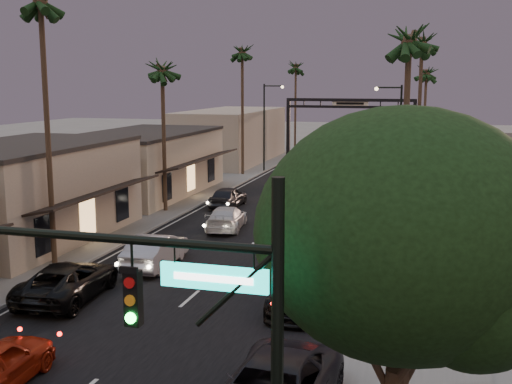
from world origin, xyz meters
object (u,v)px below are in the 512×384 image
Objects in this scene: palm_ld at (242,48)px; palm_far at (296,64)px; oncoming_pickup at (68,281)px; palm_rb at (422,38)px; oncoming_silver at (156,250)px; traffic_signal at (170,328)px; palm_lc at (162,64)px; arch at (350,113)px; corner_tree at (406,244)px; curbside_black at (305,288)px; streetlight_left at (267,120)px; palm_rc at (427,69)px; palm_ra at (410,31)px; streetlight_right at (396,133)px.

palm_far is at bearing 89.25° from palm_ld.
palm_far is 2.26× the size of oncoming_pickup.
palm_rb is 26.76m from oncoming_silver.
traffic_signal is at bearing -79.30° from palm_far.
palm_lc is 42.01m from palm_far.
arch reaches higher than oncoming_silver.
palm_ld is at bearing 147.40° from palm_rb.
arch is 28.24m from palm_rb.
traffic_signal is 5.20m from corner_tree.
palm_far is 61.08m from curbside_black.
palm_ld is 1.08× the size of palm_far.
traffic_signal is 15.93m from curbside_black.
streetlight_left reaches higher than traffic_signal.
corner_tree is 13.71m from curbside_black.
corner_tree is 37.12m from palm_rb.
palm_lc is 0.92× the size of palm_far.
palm_rc is at bearing 87.22° from traffic_signal.
oncoming_pickup is 5.72m from oncoming_silver.
palm_rb is 20.09m from palm_rc.
palm_ld is 23.02m from palm_far.
curbside_black is (13.31, -58.66, -10.61)m from palm_far.
palm_ra is 1.00× the size of palm_far.
curbside_black is at bearing -77.22° from palm_far.
palm_ra is 2.30× the size of curbside_black.
corner_tree is 37.64m from streetlight_right.
palm_rb is at bearing -121.92° from oncoming_pickup.
palm_ra and palm_far have the same top height.
curbside_black is at bearing 152.78° from oncoming_silver.
palm_lc reaches higher than curbside_black.
palm_ra is at bearing 53.69° from curbside_black.
streetlight_left reaches higher than corner_tree.
oncoming_silver is at bearing 129.57° from corner_tree.
palm_rb is (17.20, 8.00, 1.95)m from palm_lc.
palm_far is at bearing 93.95° from streetlight_left.
traffic_signal is 21.59m from oncoming_silver.
streetlight_right is at bearing -43.21° from streetlight_left.
traffic_signal is 0.60× the size of palm_rb.
arch is 12.96m from palm_far.
palm_rb is (8.60, -26.00, 6.88)m from arch.
palm_rc is at bearing -109.67° from oncoming_silver.
corner_tree is at bearing -69.19° from palm_ld.
palm_rb is at bearing 24.94° from palm_lc.
traffic_signal is 53.47m from palm_ld.
oncoming_silver is at bearing -84.96° from palm_far.
oncoming_silver is (-12.93, 15.65, -5.13)m from corner_tree.
traffic_signal is at bearing -91.72° from streetlight_right.
arch is 47.26m from oncoming_silver.
streetlight_left is at bearing 103.14° from traffic_signal.
streetlight_right is 18.99m from streetlight_left.
streetlight_left is at bearing 107.97° from corner_tree.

